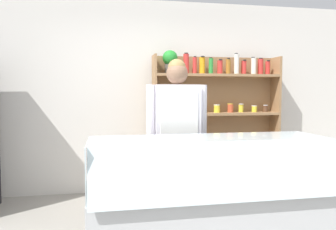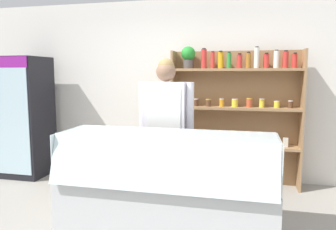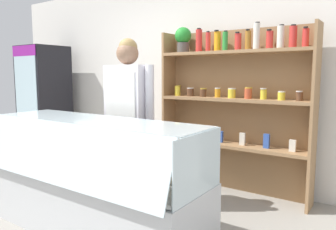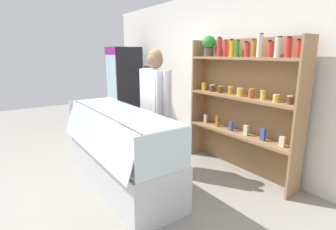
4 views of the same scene
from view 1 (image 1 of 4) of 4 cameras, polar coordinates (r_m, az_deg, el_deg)
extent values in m
cube|color=white|center=(4.74, -2.13, 3.25)|extent=(6.80, 0.10, 2.70)
cube|color=#9E754C|center=(4.78, 7.96, -1.51)|extent=(1.80, 0.02, 1.91)
cube|color=#9E754C|center=(4.44, -2.36, -1.90)|extent=(0.03, 0.28, 1.91)
cube|color=#9E754C|center=(5.01, 18.12, -1.42)|extent=(0.03, 0.28, 1.91)
cube|color=#9E754C|center=(4.70, 8.46, -6.31)|extent=(1.74, 0.28, 0.04)
cube|color=#9E754C|center=(4.64, 8.53, 0.21)|extent=(1.74, 0.28, 0.04)
cube|color=#9E754C|center=(4.63, 8.60, 6.84)|extent=(1.74, 0.28, 0.04)
cylinder|color=#4C4742|center=(4.46, 0.36, 8.03)|extent=(0.15, 0.15, 0.12)
sphere|color=#248D2D|center=(4.48, 0.36, 9.93)|extent=(0.20, 0.20, 0.20)
cylinder|color=red|center=(4.52, 3.17, 8.88)|extent=(0.08, 0.08, 0.27)
cylinder|color=black|center=(4.53, 3.19, 10.67)|extent=(0.05, 0.05, 0.02)
cylinder|color=red|center=(4.55, 4.68, 8.56)|extent=(0.06, 0.06, 0.22)
cylinder|color=black|center=(4.56, 4.70, 10.07)|extent=(0.04, 0.04, 0.02)
cylinder|color=orange|center=(4.60, 5.96, 8.53)|extent=(0.08, 0.08, 0.23)
cylinder|color=black|center=(4.59, 6.07, 10.07)|extent=(0.05, 0.05, 0.02)
cylinder|color=#2D8C38|center=(4.60, 7.48, 8.42)|extent=(0.06, 0.06, 0.21)
cylinder|color=black|center=(4.62, 7.46, 9.83)|extent=(0.04, 0.04, 0.02)
cylinder|color=red|center=(4.68, 9.03, 8.19)|extent=(0.07, 0.07, 0.19)
cylinder|color=black|center=(4.66, 9.14, 9.47)|extent=(0.05, 0.05, 0.02)
cylinder|color=#9E6623|center=(4.71, 10.44, 8.26)|extent=(0.07, 0.07, 0.21)
cylinder|color=black|center=(4.71, 10.53, 9.65)|extent=(0.04, 0.04, 0.02)
cylinder|color=silver|center=(4.72, 11.86, 8.65)|extent=(0.07, 0.07, 0.28)
cylinder|color=black|center=(4.75, 11.78, 10.39)|extent=(0.05, 0.05, 0.02)
cylinder|color=red|center=(4.81, 13.07, 8.03)|extent=(0.07, 0.07, 0.19)
cylinder|color=black|center=(4.79, 13.20, 9.28)|extent=(0.05, 0.05, 0.02)
cylinder|color=silver|center=(4.82, 14.70, 8.22)|extent=(0.07, 0.07, 0.23)
cylinder|color=black|center=(4.85, 14.61, 9.64)|extent=(0.05, 0.05, 0.02)
cylinder|color=red|center=(4.89, 15.81, 8.07)|extent=(0.08, 0.08, 0.22)
cylinder|color=black|center=(4.90, 15.86, 9.45)|extent=(0.05, 0.05, 0.02)
cylinder|color=red|center=(4.96, 16.96, 7.82)|extent=(0.07, 0.07, 0.19)
cylinder|color=black|center=(4.95, 17.09, 9.01)|extent=(0.04, 0.04, 0.02)
cylinder|color=yellow|center=(4.43, -0.49, 1.08)|extent=(0.07, 0.07, 0.12)
cylinder|color=gold|center=(4.44, -0.52, 1.93)|extent=(0.07, 0.07, 0.01)
cylinder|color=brown|center=(4.48, 1.77, 0.95)|extent=(0.09, 0.09, 0.09)
cylinder|color=silver|center=(4.48, 1.76, 1.63)|extent=(0.09, 0.09, 0.01)
cylinder|color=brown|center=(4.51, 4.09, 0.96)|extent=(0.08, 0.08, 0.09)
cylinder|color=gold|center=(4.52, 4.06, 1.62)|extent=(0.08, 0.08, 0.01)
cylinder|color=orange|center=(4.57, 6.34, 1.04)|extent=(0.07, 0.07, 0.10)
cylinder|color=silver|center=(4.57, 6.34, 1.76)|extent=(0.07, 0.07, 0.01)
cylinder|color=yellow|center=(4.63, 8.52, 1.05)|extent=(0.09, 0.09, 0.10)
cylinder|color=silver|center=(4.63, 8.50, 1.76)|extent=(0.09, 0.09, 0.01)
cylinder|color=#BF4C2D|center=(4.69, 10.82, 1.15)|extent=(0.08, 0.08, 0.11)
cylinder|color=gold|center=(4.70, 10.78, 1.92)|extent=(0.08, 0.08, 0.01)
cylinder|color=yellow|center=(4.77, 12.59, 1.14)|extent=(0.07, 0.07, 0.11)
cylinder|color=silver|center=(4.76, 12.65, 1.87)|extent=(0.07, 0.07, 0.01)
cylinder|color=yellow|center=(4.84, 14.81, 0.99)|extent=(0.08, 0.08, 0.08)
cylinder|color=silver|center=(4.84, 14.78, 1.55)|extent=(0.08, 0.08, 0.01)
cylinder|color=brown|center=(4.93, 16.59, 1.05)|extent=(0.07, 0.07, 0.09)
cylinder|color=silver|center=(4.92, 16.64, 1.64)|extent=(0.07, 0.07, 0.01)
cube|color=silver|center=(4.51, 0.10, -5.61)|extent=(0.05, 0.04, 0.13)
cube|color=#9E6623|center=(4.57, 3.52, -5.32)|extent=(0.06, 0.04, 0.16)
cube|color=#3356B2|center=(4.64, 6.85, -5.36)|extent=(0.06, 0.04, 0.13)
cube|color=silver|center=(4.73, 10.06, -5.18)|extent=(0.06, 0.04, 0.14)
cube|color=#3356B2|center=(4.84, 13.14, -4.92)|extent=(0.06, 0.04, 0.16)
cube|color=silver|center=(4.96, 16.08, -4.96)|extent=(0.07, 0.04, 0.12)
cube|color=silver|center=(3.14, 7.23, -17.25)|extent=(2.16, 0.69, 0.55)
cube|color=white|center=(3.05, 7.28, -12.08)|extent=(2.10, 0.63, 0.03)
cube|color=silver|center=(2.70, 9.48, -9.73)|extent=(2.12, 0.16, 0.47)
cube|color=silver|center=(3.01, 7.06, -3.92)|extent=(2.12, 0.53, 0.01)
cube|color=silver|center=(2.86, -13.75, -8.99)|extent=(0.01, 0.65, 0.45)
cube|color=silver|center=(3.47, 24.45, -6.94)|extent=(0.01, 0.65, 0.45)
cube|color=tan|center=(2.98, -10.13, -11.61)|extent=(0.17, 0.14, 0.06)
cube|color=white|center=(2.78, -10.09, -12.85)|extent=(0.05, 0.03, 0.02)
cube|color=tan|center=(2.99, -5.15, -11.67)|extent=(0.16, 0.13, 0.04)
cube|color=white|center=(2.79, -4.73, -12.72)|extent=(0.05, 0.03, 0.02)
cube|color=beige|center=(3.02, -0.25, -11.34)|extent=(0.16, 0.11, 0.06)
cube|color=white|center=(2.83, 0.53, -12.49)|extent=(0.05, 0.03, 0.02)
cube|color=beige|center=(3.08, 4.51, -11.13)|extent=(0.16, 0.12, 0.05)
cube|color=white|center=(2.89, 5.61, -12.16)|extent=(0.05, 0.03, 0.02)
cube|color=tan|center=(3.15, 9.06, -10.79)|extent=(0.16, 0.13, 0.05)
cube|color=white|center=(2.97, 10.43, -11.77)|extent=(0.05, 0.03, 0.02)
cube|color=beige|center=(3.25, 13.36, -10.39)|extent=(0.16, 0.12, 0.05)
cube|color=white|center=(3.06, 14.97, -11.33)|extent=(0.05, 0.03, 0.02)
cube|color=tan|center=(3.36, 17.40, -10.04)|extent=(0.16, 0.11, 0.05)
cube|color=white|center=(3.18, 19.19, -10.85)|extent=(0.05, 0.03, 0.02)
cube|color=tan|center=(3.48, 21.15, -9.63)|extent=(0.17, 0.13, 0.05)
cube|color=white|center=(3.31, 23.08, -10.36)|extent=(0.05, 0.03, 0.02)
cylinder|color=tan|center=(2.79, -10.26, -11.73)|extent=(0.19, 0.17, 0.15)
cylinder|color=tan|center=(2.80, -5.65, -12.00)|extent=(0.17, 0.12, 0.11)
cylinder|color=white|center=(3.15, 17.28, -9.57)|extent=(0.07, 0.07, 0.20)
cylinder|color=white|center=(3.20, 18.88, -9.48)|extent=(0.07, 0.07, 0.19)
cylinder|color=#4C4233|center=(3.65, -0.10, -11.96)|extent=(0.13, 0.13, 0.82)
cylinder|color=#4C4233|center=(3.69, 3.18, -11.78)|extent=(0.13, 0.13, 0.82)
cube|color=white|center=(3.54, 1.57, -0.18)|extent=(0.48, 0.24, 0.68)
cube|color=white|center=(3.46, 2.00, -6.29)|extent=(0.40, 0.01, 1.26)
cylinder|color=white|center=(3.49, -3.07, 0.31)|extent=(0.09, 0.09, 0.61)
cylinder|color=white|center=(3.61, 6.06, 0.42)|extent=(0.09, 0.09, 0.61)
sphere|color=#8C664C|center=(3.54, 1.58, 7.26)|extent=(0.23, 0.23, 0.23)
sphere|color=#997A47|center=(3.55, 1.55, 8.18)|extent=(0.20, 0.20, 0.20)
camera|label=2|loc=(1.70, 89.85, 5.82)|focal=35.00mm
camera|label=3|loc=(3.17, 63.67, 1.51)|focal=35.00mm
camera|label=4|loc=(4.20, 59.09, 6.17)|focal=28.00mm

